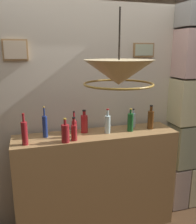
# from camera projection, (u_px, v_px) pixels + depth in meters

# --- Properties ---
(panelled_rear_partition) EXTENTS (3.46, 0.15, 2.85)m
(panelled_rear_partition) POSITION_uv_depth(u_px,v_px,m) (90.00, 95.00, 2.73)
(panelled_rear_partition) COLOR beige
(panelled_rear_partition) RESTS_ON ground
(stone_pillar) EXTENTS (0.47, 0.35, 2.77)m
(stone_pillar) POSITION_uv_depth(u_px,v_px,m) (190.00, 100.00, 2.95)
(stone_pillar) COLOR gray
(stone_pillar) RESTS_ON ground
(bar_shelf_unit) EXTENTS (1.74, 0.41, 1.14)m
(bar_shelf_unit) POSITION_uv_depth(u_px,v_px,m) (97.00, 182.00, 2.70)
(bar_shelf_unit) COLOR #9E7547
(bar_shelf_unit) RESTS_ON ground
(liquor_bottle_mezcal) EXTENTS (0.05, 0.05, 0.27)m
(liquor_bottle_mezcal) POSITION_uv_depth(u_px,v_px,m) (74.00, 128.00, 2.45)
(liquor_bottle_mezcal) COLOR maroon
(liquor_bottle_mezcal) RESTS_ON bar_shelf_unit
(liquor_bottle_gin) EXTENTS (0.05, 0.05, 0.32)m
(liquor_bottle_gin) POSITION_uv_depth(u_px,v_px,m) (45.00, 126.00, 2.43)
(liquor_bottle_gin) COLOR navy
(liquor_bottle_gin) RESTS_ON bar_shelf_unit
(liquor_bottle_scotch) EXTENTS (0.05, 0.05, 0.22)m
(liquor_bottle_scotch) POSITION_uv_depth(u_px,v_px,m) (133.00, 120.00, 2.77)
(liquor_bottle_scotch) COLOR silver
(liquor_bottle_scotch) RESTS_ON bar_shelf_unit
(liquor_bottle_bourbon) EXTENTS (0.06, 0.06, 0.30)m
(liquor_bottle_bourbon) POSITION_uv_depth(u_px,v_px,m) (25.00, 133.00, 2.23)
(liquor_bottle_bourbon) COLOR maroon
(liquor_bottle_bourbon) RESTS_ON bar_shelf_unit
(liquor_bottle_tequila) EXTENTS (0.07, 0.07, 0.25)m
(liquor_bottle_tequila) POSITION_uv_depth(u_px,v_px,m) (84.00, 123.00, 2.58)
(liquor_bottle_tequila) COLOR maroon
(liquor_bottle_tequila) RESTS_ON bar_shelf_unit
(liquor_bottle_port) EXTENTS (0.07, 0.07, 0.27)m
(liquor_bottle_port) POSITION_uv_depth(u_px,v_px,m) (151.00, 119.00, 2.70)
(liquor_bottle_port) COLOR #5B3314
(liquor_bottle_port) RESTS_ON bar_shelf_unit
(liquor_bottle_sherry) EXTENTS (0.07, 0.07, 0.25)m
(liquor_bottle_sherry) POSITION_uv_depth(u_px,v_px,m) (130.00, 122.00, 2.62)
(liquor_bottle_sherry) COLOR #175022
(liquor_bottle_sherry) RESTS_ON bar_shelf_unit
(liquor_bottle_whiskey) EXTENTS (0.06, 0.06, 0.27)m
(liquor_bottle_whiskey) POSITION_uv_depth(u_px,v_px,m) (108.00, 124.00, 2.56)
(liquor_bottle_whiskey) COLOR silver
(liquor_bottle_whiskey) RESTS_ON bar_shelf_unit
(liquor_bottle_brandy) EXTENTS (0.06, 0.06, 0.24)m
(liquor_bottle_brandy) POSITION_uv_depth(u_px,v_px,m) (74.00, 132.00, 2.35)
(liquor_bottle_brandy) COLOR maroon
(liquor_bottle_brandy) RESTS_ON bar_shelf_unit
(liquor_bottle_vermouth) EXTENTS (0.08, 0.08, 0.24)m
(liquor_bottle_vermouth) POSITION_uv_depth(u_px,v_px,m) (65.00, 133.00, 2.30)
(liquor_bottle_vermouth) COLOR maroon
(liquor_bottle_vermouth) RESTS_ON bar_shelf_unit
(glass_tumbler_rocks) EXTENTS (0.07, 0.07, 0.07)m
(glass_tumbler_rocks) POSITION_uv_depth(u_px,v_px,m) (65.00, 131.00, 2.53)
(glass_tumbler_rocks) COLOR silver
(glass_tumbler_rocks) RESTS_ON bar_shelf_unit
(pendant_lamp) EXTENTS (0.51, 0.51, 0.53)m
(pendant_lamp) POSITION_uv_depth(u_px,v_px,m) (119.00, 73.00, 1.73)
(pendant_lamp) COLOR beige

